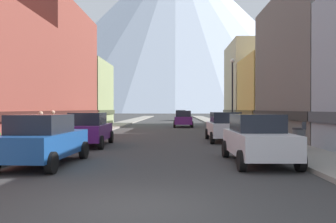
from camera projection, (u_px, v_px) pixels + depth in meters
ground_plane at (134, 208)px, 6.96m from camera, size 400.00×400.00×0.00m
sidewalk_left at (117, 125)px, 42.09m from camera, size 2.50×100.00×0.15m
sidewalk_right at (221, 125)px, 41.80m from camera, size 2.50×100.00×0.15m
storefront_left_2 at (47, 72)px, 30.96m from camera, size 6.35×12.23×10.79m
storefront_left_3 at (78, 95)px, 42.22m from camera, size 7.24×9.38×7.66m
storefront_right_1 at (323, 69)px, 23.38m from camera, size 6.53×12.12×9.64m
storefront_right_2 at (296, 95)px, 34.08m from camera, size 10.24×8.30×7.00m
storefront_right_3 at (255, 86)px, 43.74m from camera, size 6.64×9.80×10.08m
car_left_0 at (43, 140)px, 12.27m from camera, size 2.20×4.46×1.78m
car_left_1 at (89, 129)px, 18.63m from camera, size 2.20×4.46×1.78m
car_right_0 at (258, 139)px, 12.74m from camera, size 2.12×4.43×1.78m
car_right_1 at (225, 127)px, 21.33m from camera, size 2.06×4.40×1.78m
car_driving_0 at (180, 115)px, 60.20m from camera, size 2.06×4.40×1.78m
car_driving_1 at (183, 119)px, 38.23m from camera, size 2.06×4.40×1.78m
parking_meter_near at (304, 134)px, 13.47m from camera, size 0.14×0.10×1.33m
trash_bin_right at (299, 139)px, 15.72m from camera, size 0.59×0.59×0.98m
pedestrian_0 at (53, 127)px, 20.19m from camera, size 0.36×0.36×1.74m
pedestrian_2 at (41, 129)px, 18.39m from camera, size 0.36×0.36×1.71m
streetlamp_right at (232, 84)px, 28.09m from camera, size 0.36×0.36×5.86m
mountain_backdrop at (176, 29)px, 266.40m from camera, size 236.75×236.75×126.02m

